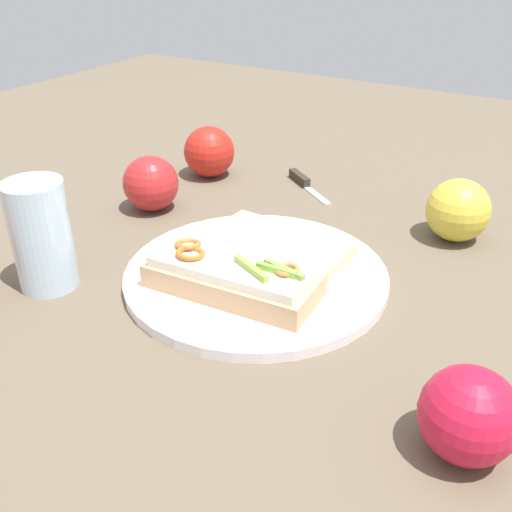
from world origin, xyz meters
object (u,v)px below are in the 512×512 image
(bread_slice_side, at_px, (274,246))
(apple_3, at_px, (458,210))
(apple_4, at_px, (209,152))
(knife, at_px, (304,182))
(drinking_glass, at_px, (41,236))
(apple_2, at_px, (151,184))
(plate, at_px, (256,276))
(apple_1, at_px, (469,415))
(sandwich, at_px, (235,276))

(bread_slice_side, distance_m, apple_3, 0.25)
(apple_4, distance_m, knife, 0.16)
(drinking_glass, bearing_deg, apple_2, 8.55)
(plate, bearing_deg, apple_1, -116.72)
(apple_3, height_order, apple_4, same)
(plate, distance_m, apple_3, 0.28)
(knife, bearing_deg, apple_1, -13.70)
(apple_3, distance_m, apple_4, 0.41)
(bread_slice_side, xyz_separation_m, apple_1, (-0.19, -0.28, 0.02))
(sandwich, relative_size, apple_1, 2.49)
(plate, distance_m, apple_1, 0.31)
(apple_2, bearing_deg, plate, -111.64)
(apple_4, xyz_separation_m, knife, (0.04, -0.15, -0.04))
(plate, bearing_deg, knife, 16.58)
(bread_slice_side, height_order, apple_2, apple_2)
(apple_1, relative_size, apple_3, 0.95)
(plate, height_order, apple_1, apple_1)
(apple_1, bearing_deg, apple_2, 65.56)
(bread_slice_side, relative_size, apple_3, 2.07)
(apple_3, bearing_deg, drinking_glass, 134.27)
(apple_1, relative_size, apple_4, 0.95)
(bread_slice_side, relative_size, knife, 1.60)
(apple_1, bearing_deg, apple_3, 16.15)
(sandwich, distance_m, knife, 0.35)
(apple_4, distance_m, drinking_glass, 0.38)
(plate, xyz_separation_m, drinking_glass, (-0.13, 0.20, 0.06))
(apple_4, bearing_deg, apple_3, -92.36)
(apple_2, relative_size, apple_4, 0.97)
(apple_3, bearing_deg, knife, 76.88)
(sandwich, distance_m, apple_2, 0.27)
(plate, distance_m, sandwich, 0.06)
(plate, height_order, knife, knife)
(apple_1, bearing_deg, knife, 40.28)
(bread_slice_side, xyz_separation_m, apple_2, (0.04, 0.23, 0.02))
(drinking_glass, bearing_deg, apple_4, 5.80)
(apple_1, xyz_separation_m, apple_3, (0.36, 0.11, 0.00))
(bread_slice_side, height_order, drinking_glass, drinking_glass)
(apple_3, height_order, knife, apple_3)
(plate, relative_size, bread_slice_side, 1.80)
(apple_2, relative_size, apple_3, 0.97)
(apple_4, bearing_deg, apple_2, -178.32)
(knife, bearing_deg, sandwich, -39.22)
(apple_1, relative_size, apple_2, 0.97)
(sandwich, bearing_deg, apple_2, -34.85)
(apple_2, xyz_separation_m, apple_3, (0.13, -0.40, 0.00))
(apple_1, distance_m, drinking_glass, 0.47)
(apple_3, relative_size, apple_4, 1.00)
(knife, bearing_deg, apple_3, 22.90)
(apple_4, bearing_deg, bread_slice_side, -129.79)
(plate, xyz_separation_m, apple_2, (0.09, 0.23, 0.03))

